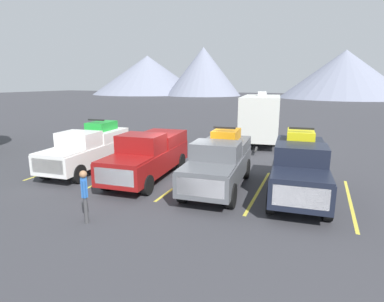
% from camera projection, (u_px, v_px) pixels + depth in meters
% --- Properties ---
extents(ground_plane, '(240.00, 240.00, 0.00)m').
position_uv_depth(ground_plane, '(184.00, 181.00, 14.29)').
color(ground_plane, '#38383D').
extents(pickup_truck_a, '(2.38, 5.54, 2.52)m').
position_uv_depth(pickup_truck_a, '(89.00, 148.00, 15.91)').
color(pickup_truck_a, white).
rests_on(pickup_truck_a, ground).
extents(pickup_truck_b, '(2.47, 5.95, 2.18)m').
position_uv_depth(pickup_truck_b, '(149.00, 154.00, 14.55)').
color(pickup_truck_b, maroon).
rests_on(pickup_truck_b, ground).
extents(pickup_truck_c, '(2.46, 5.69, 2.50)m').
position_uv_depth(pickup_truck_c, '(220.00, 161.00, 13.19)').
color(pickup_truck_c, '#595B60').
rests_on(pickup_truck_c, ground).
extents(pickup_truck_d, '(2.45, 5.79, 2.62)m').
position_uv_depth(pickup_truck_d, '(299.00, 166.00, 12.23)').
color(pickup_truck_d, black).
rests_on(pickup_truck_d, ground).
extents(lot_stripe_a, '(0.12, 5.50, 0.01)m').
position_uv_depth(lot_stripe_a, '(67.00, 166.00, 16.78)').
color(lot_stripe_a, gold).
rests_on(lot_stripe_a, ground).
extents(lot_stripe_b, '(0.12, 5.50, 0.01)m').
position_uv_depth(lot_stripe_b, '(121.00, 173.00, 15.52)').
color(lot_stripe_b, gold).
rests_on(lot_stripe_b, ground).
extents(lot_stripe_c, '(0.12, 5.50, 0.01)m').
position_uv_depth(lot_stripe_c, '(184.00, 181.00, 14.26)').
color(lot_stripe_c, gold).
rests_on(lot_stripe_c, ground).
extents(lot_stripe_d, '(0.12, 5.50, 0.01)m').
position_uv_depth(lot_stripe_d, '(259.00, 190.00, 13.00)').
color(lot_stripe_d, gold).
rests_on(lot_stripe_d, ground).
extents(lot_stripe_e, '(0.12, 5.50, 0.01)m').
position_uv_depth(lot_stripe_e, '(350.00, 202.00, 11.74)').
color(lot_stripe_e, gold).
rests_on(lot_stripe_e, ground).
extents(camper_trailer_a, '(3.27, 7.31, 3.75)m').
position_uv_depth(camper_trailer_a, '(261.00, 117.00, 22.48)').
color(camper_trailer_a, silver).
rests_on(camper_trailer_a, ground).
extents(person_a, '(0.32, 0.32, 1.73)m').
position_uv_depth(person_a, '(85.00, 193.00, 9.88)').
color(person_a, '#3F3F42').
rests_on(person_a, ground).
extents(mountain_ridge, '(153.96, 48.00, 15.55)m').
position_uv_depth(mountain_ridge, '(294.00, 74.00, 92.26)').
color(mountain_ridge, gray).
rests_on(mountain_ridge, ground).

